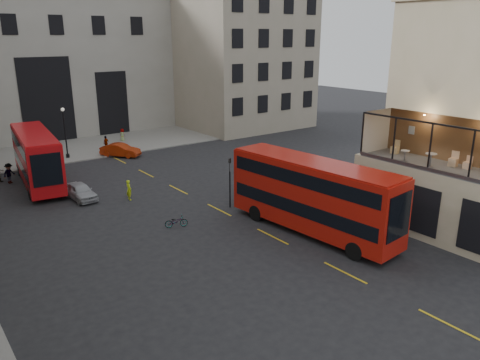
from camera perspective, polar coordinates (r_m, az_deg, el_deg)
ground at (r=27.99m, az=15.36°, el=-9.67°), size 140.00×140.00×0.00m
host_building_main at (r=33.99m, az=26.88°, el=7.64°), size 7.26×11.40×15.10m
host_frontage at (r=32.25m, az=22.80°, el=-2.47°), size 3.00×11.00×4.50m
cafe_floor at (r=31.60m, az=23.28°, el=1.47°), size 3.00×10.00×0.10m
gateway at (r=64.60m, az=-24.13°, el=13.15°), size 35.00×10.60×18.00m
building_right at (r=67.97m, az=-0.84°, el=15.58°), size 16.60×18.60×20.00m
pavement_far at (r=55.99m, az=-21.48°, el=3.33°), size 40.00×12.00×0.12m
traffic_light_near at (r=34.44m, az=-1.24°, el=0.44°), size 0.16×0.20×3.80m
street_lamp_b at (r=51.74m, az=-20.49°, el=5.03°), size 0.36×0.36×5.33m
bus_near at (r=30.30m, az=8.83°, el=-1.57°), size 3.81×12.29×4.83m
bus_far at (r=43.51m, az=-23.58°, el=2.77°), size 4.02×11.72×4.58m
car_a at (r=38.78m, az=-18.89°, el=-1.31°), size 1.81×3.95×1.31m
car_b at (r=51.34m, az=-14.37°, el=3.55°), size 3.78×4.20×1.39m
bicycle at (r=31.83m, az=-7.78°, el=-5.03°), size 1.61×1.07×0.80m
cyclist at (r=37.54m, az=-13.39°, el=-1.19°), size 0.39×0.59×1.62m
pedestrian_b at (r=45.31m, az=-26.32°, el=0.73°), size 1.33×1.16×1.78m
pedestrian_c at (r=54.73m, az=-16.02°, el=4.37°), size 0.99×0.86×1.60m
pedestrian_d at (r=58.54m, az=-14.14°, el=5.32°), size 0.81×0.92×1.59m
cafe_table_mid at (r=31.05m, az=22.24°, el=2.51°), size 0.68×0.68×0.86m
cafe_table_far at (r=31.94m, az=19.47°, el=3.02°), size 0.57×0.57×0.71m
cafe_chair_b at (r=31.57m, az=25.98°, el=1.66°), size 0.42×0.42×0.80m
cafe_chair_c at (r=31.83m, az=24.56°, el=2.04°), size 0.51×0.51×0.94m
cafe_chair_d at (r=33.87m, az=18.37°, el=3.57°), size 0.51×0.51×0.92m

